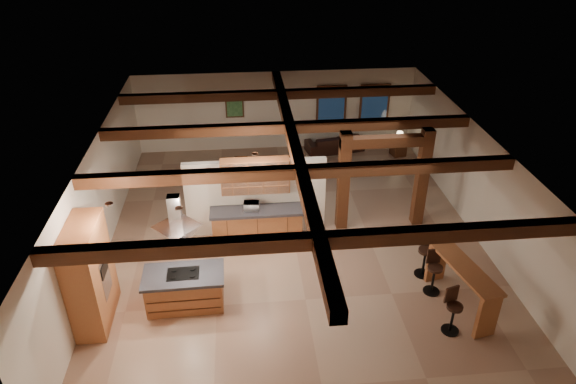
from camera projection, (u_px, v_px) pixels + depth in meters
The scene contains 23 objects.
ground at pixel (294, 239), 14.14m from camera, with size 12.00×12.00×0.00m, color tan.
room_walls at pixel (294, 182), 13.25m from camera, with size 12.00×12.00×12.00m.
ceiling_beams at pixel (295, 148), 12.76m from camera, with size 10.00×12.00×0.28m.
timber_posts at pixel (384, 169), 13.90m from camera, with size 2.50×0.30×2.90m.
partition_wall at pixel (256, 197), 13.93m from camera, with size 3.80×0.18×2.20m, color silver.
pantry_cabinet at pixel (90, 275), 10.90m from camera, with size 0.67×1.60×2.40m.
back_counter at pixel (257, 224), 13.91m from camera, with size 2.50×0.66×0.94m.
upper_display_cabinet at pixel (255, 176), 13.40m from camera, with size 1.80×0.36×0.95m.
range_hood at pixel (179, 241), 10.98m from camera, with size 1.10×1.10×1.40m.
back_windows at pixel (353, 107), 18.74m from camera, with size 2.70×0.07×1.70m.
framed_art at pixel (235, 106), 18.28m from camera, with size 0.65×0.05×0.85m.
recessed_cans at pixel (186, 187), 10.82m from camera, with size 3.16×2.46×0.03m.
kitchen_island at pixel (185, 289), 11.64m from camera, with size 1.83×0.99×0.90m.
dining_table at pixel (264, 186), 16.00m from camera, with size 1.97×1.10×0.69m, color #3D1D0F.
sofa at pixel (335, 143), 18.90m from camera, with size 2.11×0.83×0.62m, color black.
microwave at pixel (252, 206), 13.61m from camera, with size 0.41×0.28×0.23m, color #B5B5BA.
bar_counter at pixel (462, 279), 11.45m from camera, with size 0.99×2.25×1.15m.
side_table at pixel (398, 147), 18.59m from camera, with size 0.46×0.46×0.58m, color #3B1F0E.
table_lamp at pixel (400, 134), 18.33m from camera, with size 0.28×0.28×0.33m.
bar_stool_a at pixel (453, 310), 10.89m from camera, with size 0.40×0.41×1.10m.
bar_stool_b at pixel (434, 272), 11.99m from camera, with size 0.39×0.39×1.12m.
bar_stool_c at pixel (425, 254), 12.54m from camera, with size 0.43×0.44×1.17m.
dining_chairs at pixel (263, 179), 15.88m from camera, with size 1.85×1.85×1.16m.
Camera 1 is at (-1.30, -11.53, 8.18)m, focal length 32.00 mm.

